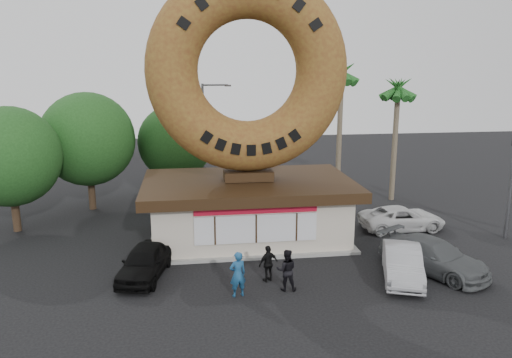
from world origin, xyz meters
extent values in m
plane|color=black|center=(0.00, 0.00, 0.00)|extent=(90.00, 90.00, 0.00)
cube|color=beige|center=(0.00, 6.00, 1.50)|extent=(10.00, 6.00, 3.00)
cube|color=#999993|center=(0.00, 6.00, 0.07)|extent=(10.60, 6.60, 0.15)
cube|color=#3F3F3F|center=(0.00, 6.00, 3.05)|extent=(10.00, 6.00, 0.10)
cube|color=black|center=(0.00, 6.00, 3.00)|extent=(11.20, 7.20, 0.55)
cube|color=silver|center=(0.00, 2.95, 1.55)|extent=(6.00, 0.12, 1.40)
cube|color=red|center=(0.00, 2.93, 2.55)|extent=(6.00, 0.10, 0.45)
cube|color=black|center=(0.00, 6.00, 3.55)|extent=(2.60, 1.40, 0.50)
torus|color=olive|center=(0.00, 6.00, 9.00)|extent=(10.39, 2.65, 10.39)
cylinder|color=#473321|center=(-9.50, 13.00, 1.65)|extent=(0.44, 0.44, 3.30)
sphere|color=#1B4217|center=(-9.50, 13.00, 4.65)|extent=(6.00, 6.00, 6.00)
cylinder|color=#473321|center=(-4.00, 15.00, 1.43)|extent=(0.44, 0.44, 2.86)
sphere|color=#1B4217|center=(-4.00, 15.00, 4.03)|extent=(5.20, 5.20, 5.20)
cylinder|color=#473321|center=(-13.00, 9.00, 1.54)|extent=(0.44, 0.44, 3.08)
sphere|color=#1B4217|center=(-13.00, 9.00, 4.34)|extent=(5.60, 5.60, 5.60)
cylinder|color=#726651|center=(7.50, 14.00, 4.50)|extent=(0.36, 0.36, 9.00)
cylinder|color=#726651|center=(11.00, 12.50, 4.00)|extent=(0.36, 0.36, 8.00)
cylinder|color=#59595E|center=(-2.00, 16.00, 4.00)|extent=(0.18, 0.18, 8.00)
cylinder|color=#59595E|center=(-1.10, 16.00, 7.90)|extent=(1.80, 0.12, 0.12)
cube|color=#59595E|center=(-0.20, 16.00, 7.85)|extent=(0.45, 0.20, 0.12)
cylinder|color=#59595E|center=(14.00, 4.00, 3.00)|extent=(0.18, 0.18, 6.00)
imported|color=navy|center=(-1.30, -0.96, 0.97)|extent=(0.80, 0.63, 1.93)
imported|color=black|center=(0.79, -0.67, 0.90)|extent=(0.96, 0.80, 1.80)
imported|color=black|center=(0.17, 0.30, 0.83)|extent=(1.05, 0.77, 1.65)
imported|color=black|center=(-5.25, 1.51, 0.73)|extent=(2.60, 4.53, 1.45)
imported|color=#9FA0A4|center=(6.13, -0.23, 0.74)|extent=(2.92, 4.73, 1.47)
imported|color=#575B5D|center=(7.86, 0.28, 0.76)|extent=(4.46, 5.57, 1.51)
imported|color=silver|center=(8.95, 6.16, 0.68)|extent=(4.97, 2.44, 1.36)
camera|label=1|loc=(-3.19, -19.88, 9.38)|focal=35.00mm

